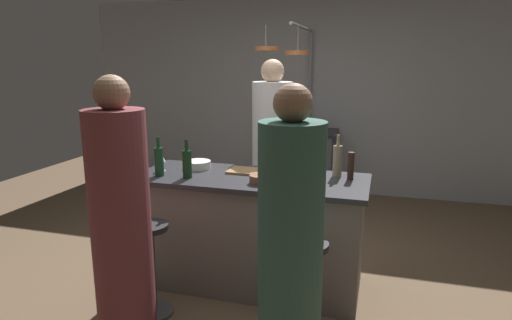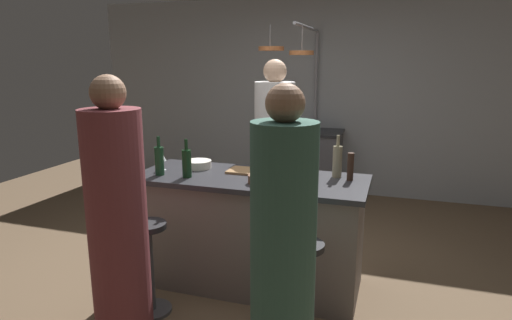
{
  "view_description": "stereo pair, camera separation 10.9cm",
  "coord_description": "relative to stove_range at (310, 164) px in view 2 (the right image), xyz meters",
  "views": [
    {
      "loc": [
        0.96,
        -3.13,
        1.78
      ],
      "look_at": [
        0.0,
        0.15,
        1.0
      ],
      "focal_mm": 30.72,
      "sensor_mm": 36.0,
      "label": 1
    },
    {
      "loc": [
        1.06,
        -3.1,
        1.78
      ],
      "look_at": [
        0.0,
        0.15,
        1.0
      ],
      "focal_mm": 30.72,
      "sensor_mm": 36.0,
      "label": 2
    }
  ],
  "objects": [
    {
      "name": "mixing_bowl_wooden",
      "position": [
        0.12,
        -2.61,
        0.48
      ],
      "size": [
        0.16,
        0.16,
        0.06
      ],
      "primitive_type": "cylinder",
      "color": "brown",
      "rests_on": "kitchen_island"
    },
    {
      "name": "kitchen_island",
      "position": [
        0.0,
        -2.45,
        0.01
      ],
      "size": [
        1.8,
        0.72,
        0.9
      ],
      "color": "slate",
      "rests_on": "ground_plane"
    },
    {
      "name": "chef",
      "position": [
        -0.05,
        -1.6,
        0.38
      ],
      "size": [
        0.38,
        0.38,
        1.79
      ],
      "color": "white",
      "rests_on": "ground_plane"
    },
    {
      "name": "guest_right",
      "position": [
        0.52,
        -3.44,
        0.33
      ],
      "size": [
        0.35,
        0.35,
        1.67
      ],
      "color": "#33594C",
      "rests_on": "ground_plane"
    },
    {
      "name": "mixing_bowl_ceramic",
      "position": [
        -0.5,
        -2.32,
        0.49
      ],
      "size": [
        0.22,
        0.22,
        0.07
      ],
      "primitive_type": "cylinder",
      "color": "silver",
      "rests_on": "kitchen_island"
    },
    {
      "name": "wine_bottle_rose",
      "position": [
        0.34,
        -2.64,
        0.58
      ],
      "size": [
        0.07,
        0.07,
        0.32
      ],
      "color": "#B78C8E",
      "rests_on": "kitchen_island"
    },
    {
      "name": "bar_stool_left",
      "position": [
        -0.54,
        -3.07,
        -0.07
      ],
      "size": [
        0.28,
        0.28,
        0.68
      ],
      "color": "#4C4C51",
      "rests_on": "ground_plane"
    },
    {
      "name": "wine_bottle_green",
      "position": [
        -0.69,
        -2.62,
        0.57
      ],
      "size": [
        0.07,
        0.07,
        0.31
      ],
      "color": "#193D23",
      "rests_on": "kitchen_island"
    },
    {
      "name": "pepper_mill",
      "position": [
        0.75,
        -2.31,
        0.56
      ],
      "size": [
        0.05,
        0.05,
        0.21
      ],
      "primitive_type": "cylinder",
      "color": "#382319",
      "rests_on": "kitchen_island"
    },
    {
      "name": "potted_plant",
      "position": [
        -1.75,
        -1.17,
        -0.15
      ],
      "size": [
        0.36,
        0.36,
        0.52
      ],
      "color": "brown",
      "rests_on": "ground_plane"
    },
    {
      "name": "wine_glass_near_left_guest",
      "position": [
        0.27,
        -2.23,
        0.56
      ],
      "size": [
        0.07,
        0.07,
        0.15
      ],
      "color": "silver",
      "rests_on": "kitchen_island"
    },
    {
      "name": "bar_stool_right",
      "position": [
        0.56,
        -3.07,
        -0.07
      ],
      "size": [
        0.28,
        0.28,
        0.68
      ],
      "color": "#4C4C51",
      "rests_on": "ground_plane"
    },
    {
      "name": "wine_glass_by_chef",
      "position": [
        0.27,
        -2.38,
        0.56
      ],
      "size": [
        0.07,
        0.07,
        0.15
      ],
      "color": "silver",
      "rests_on": "kitchen_island"
    },
    {
      "name": "wine_bottle_red",
      "position": [
        -0.46,
        -2.61,
        0.57
      ],
      "size": [
        0.07,
        0.07,
        0.3
      ],
      "color": "#143319",
      "rests_on": "kitchen_island"
    },
    {
      "name": "overhead_pot_rack",
      "position": [
        -0.07,
        -0.43,
        1.2
      ],
      "size": [
        0.62,
        1.32,
        2.17
      ],
      "color": "gray",
      "rests_on": "ground_plane"
    },
    {
      "name": "stove_range",
      "position": [
        0.0,
        0.0,
        0.0
      ],
      "size": [
        0.8,
        0.64,
        0.89
      ],
      "color": "#47474C",
      "rests_on": "ground_plane"
    },
    {
      "name": "wine_bottle_white",
      "position": [
        0.64,
        -2.25,
        0.58
      ],
      "size": [
        0.07,
        0.07,
        0.33
      ],
      "color": "gray",
      "rests_on": "kitchen_island"
    },
    {
      "name": "back_wall",
      "position": [
        0.0,
        0.4,
        0.85
      ],
      "size": [
        6.4,
        0.16,
        2.6
      ],
      "primitive_type": "cube",
      "color": "#9EA3A8",
      "rests_on": "ground_plane"
    },
    {
      "name": "cutting_board",
      "position": [
        -0.06,
        -2.32,
        0.46
      ],
      "size": [
        0.32,
        0.22,
        0.02
      ],
      "primitive_type": "cube",
      "color": "#997047",
      "rests_on": "kitchen_island"
    },
    {
      "name": "ground_plane",
      "position": [
        0.0,
        -2.45,
        -0.45
      ],
      "size": [
        9.0,
        9.0,
        0.0
      ],
      "primitive_type": "plane",
      "color": "brown"
    },
    {
      "name": "wine_glass_near_right_guest",
      "position": [
        -0.75,
        -2.48,
        0.56
      ],
      "size": [
        0.07,
        0.07,
        0.15
      ],
      "color": "silver",
      "rests_on": "kitchen_island"
    },
    {
      "name": "guest_left",
      "position": [
        -0.52,
        -3.43,
        0.34
      ],
      "size": [
        0.36,
        0.36,
        1.7
      ],
      "color": "brown",
      "rests_on": "ground_plane"
    }
  ]
}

